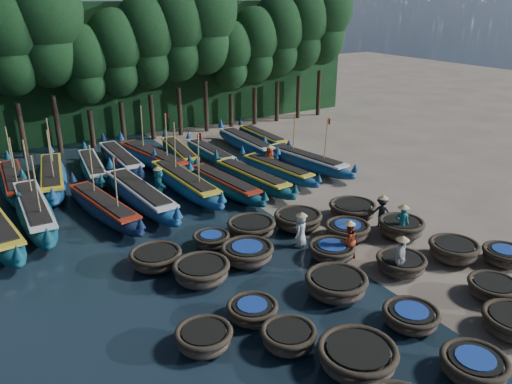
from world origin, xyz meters
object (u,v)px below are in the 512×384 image
coracle_8 (493,288)px  long_boat_6 (252,178)px  coracle_15 (201,271)px  coracle_23 (298,220)px  fisherman_4 (401,257)px  fisherman_6 (270,157)px  fisherman_0 (301,229)px  long_boat_17 (263,138)px  coracle_20 (156,258)px  coracle_5 (289,337)px  coracle_12 (336,284)px  long_boat_7 (277,170)px  coracle_18 (347,230)px  coracle_2 (474,366)px  long_boat_13 (153,158)px  fisherman_3 (382,211)px  coracle_21 (211,240)px  long_boat_1 (35,211)px  long_boat_2 (104,207)px  long_boat_11 (93,168)px  fisherman_2 (348,239)px  long_boat_9 (14,182)px  long_boat_16 (247,143)px  long_boat_8 (306,161)px  coracle_7 (411,317)px  coracle_14 (454,250)px  long_boat_12 (121,160)px  coracle_19 (401,227)px  fisherman_5 (159,184)px  long_boat_14 (180,153)px  coracle_6 (357,357)px  coracle_9 (504,255)px  long_boat_5 (224,184)px  coracle_16 (247,253)px  coracle_24 (352,210)px  long_boat_4 (185,183)px  long_boat_3 (140,195)px  coracle_13 (401,264)px  coracle_22 (251,228)px  long_boat_10 (53,177)px  fisherman_1 (402,222)px  coracle_11 (252,311)px

coracle_8 → long_boat_6: size_ratio=0.27×
coracle_15 → coracle_23: (5.98, 1.94, -0.02)m
fisherman_4 → fisherman_6: bearing=45.0°
fisherman_0 → long_boat_17: bearing=-144.3°
coracle_15 → coracle_20: size_ratio=1.08×
coracle_5 → coracle_12: coracle_12 is taller
coracle_12 → long_boat_7: size_ratio=0.32×
coracle_5 → coracle_18: coracle_18 is taller
coracle_2 → long_boat_13: (-1.05, 23.08, 0.18)m
long_boat_17 → fisherman_6: 5.87m
fisherman_3 → coracle_21: bearing=31.6°
long_boat_1 → long_boat_2: 3.25m
long_boat_1 → long_boat_11: size_ratio=1.20×
coracle_12 → fisherman_2: bearing=40.8°
long_boat_17 → coracle_12: bearing=-113.2°
long_boat_9 → long_boat_16: size_ratio=0.97×
long_boat_8 → fisherman_6: bearing=141.0°
coracle_7 → coracle_14: size_ratio=1.02×
coracle_5 → long_boat_12: size_ratio=0.21×
coracle_12 → long_boat_2: long_boat_2 is taller
coracle_19 → fisherman_6: 11.22m
coracle_5 → fisherman_5: size_ratio=0.89×
coracle_8 → long_boat_13: bearing=104.2°
coracle_21 → long_boat_14: long_boat_14 is taller
coracle_20 → fisherman_6: (10.69, 7.98, 0.42)m
coracle_6 → coracle_19: bearing=35.9°
coracle_9 → long_boat_5: long_boat_5 is taller
coracle_21 → coracle_16: bearing=-72.0°
coracle_24 → long_boat_4: long_boat_4 is taller
coracle_7 → coracle_24: bearing=61.0°
long_boat_3 → coracle_24: bearing=-43.7°
long_boat_16 → coracle_23: bearing=-108.7°
coracle_2 → coracle_6: coracle_6 is taller
coracle_13 → coracle_22: size_ratio=0.77×
long_boat_9 → long_boat_13: 8.22m
coracle_7 → fisherman_0: size_ratio=1.29×
long_boat_3 → long_boat_13: bearing=59.8°
coracle_2 → coracle_18: (2.85, 8.73, 0.00)m
long_boat_10 → long_boat_14: long_boat_10 is taller
coracle_12 → long_boat_11: (-4.16, 18.17, 0.04)m
coracle_21 → long_boat_5: 6.54m
long_boat_10 → long_boat_16: size_ratio=1.03×
long_boat_13 → fisherman_1: size_ratio=4.71×
coracle_6 → coracle_18: bearing=50.7°
coracle_8 → long_boat_9: 24.80m
coracle_11 → long_boat_2: size_ratio=0.24×
long_boat_5 → long_boat_13: 6.61m
long_boat_11 → coracle_9: bearing=-53.3°
fisherman_5 → fisherman_2: bearing=-144.8°
long_boat_8 → long_boat_4: bearing=169.2°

